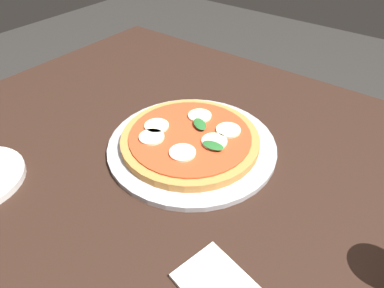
# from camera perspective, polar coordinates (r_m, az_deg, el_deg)

# --- Properties ---
(dining_table) EXTENTS (1.36, 1.06, 0.70)m
(dining_table) POSITION_cam_1_polar(r_m,az_deg,el_deg) (0.76, -0.22, -9.01)
(dining_table) COLOR black
(dining_table) RESTS_ON ground_plane
(serving_tray) EXTENTS (0.37, 0.37, 0.01)m
(serving_tray) POSITION_cam_1_polar(r_m,az_deg,el_deg) (0.75, -0.00, -0.24)
(serving_tray) COLOR #B2B2B7
(serving_tray) RESTS_ON dining_table
(pizza) EXTENTS (0.30, 0.30, 0.03)m
(pizza) POSITION_cam_1_polar(r_m,az_deg,el_deg) (0.74, -0.32, 0.92)
(pizza) COLOR #C6843F
(pizza) RESTS_ON serving_tray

